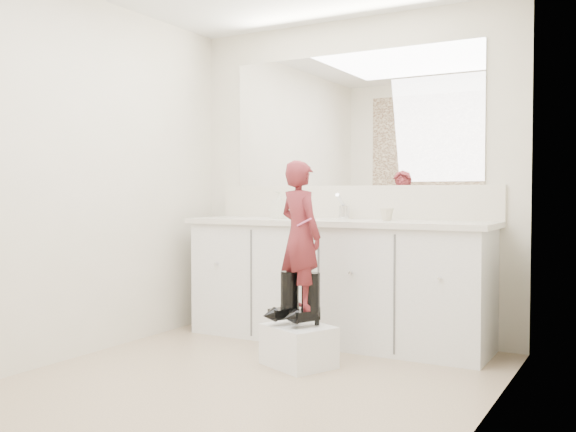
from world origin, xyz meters
The scene contains 18 objects.
floor centered at (0.00, 0.00, 0.00)m, with size 3.00×3.00×0.00m, color #866D58.
wall_back centered at (0.00, 1.50, 1.20)m, with size 2.60×2.60×0.00m, color beige.
wall_front centered at (0.00, -1.50, 1.20)m, with size 2.60×2.60×0.00m, color beige.
wall_left centered at (-1.30, 0.00, 1.20)m, with size 3.00×3.00×0.00m, color beige.
wall_right centered at (1.30, 0.00, 1.20)m, with size 3.00×3.00×0.00m, color beige.
vanity_cabinet centered at (0.00, 1.23, 0.42)m, with size 2.20×0.55×0.85m, color silver.
countertop centered at (0.00, 1.21, 0.87)m, with size 2.28×0.58×0.04m, color beige.
backsplash centered at (0.00, 1.49, 1.02)m, with size 2.28×0.03×0.25m, color beige.
mirror centered at (0.00, 1.49, 1.64)m, with size 2.00×0.02×1.00m, color white.
dot_panel centered at (0.00, -1.49, 1.65)m, with size 2.00×0.01×1.20m, color #472819.
faucet centered at (0.00, 1.38, 0.94)m, with size 0.08×0.08×0.10m, color silver.
cup centered at (0.38, 1.25, 0.93)m, with size 0.10×0.10×0.09m, color beige.
soap_bottle centered at (-0.44, 1.17, 0.99)m, with size 0.09×0.10×0.21m, color beige.
step_stool centered at (0.08, 0.51, 0.13)m, with size 0.40×0.33×0.26m, color white.
boot_left centered at (0.01, 0.53, 0.42)m, with size 0.12×0.22×0.33m, color black, non-canonical shape.
boot_right centered at (0.16, 0.53, 0.42)m, with size 0.12×0.22×0.33m, color black, non-canonical shape.
toddler centered at (0.08, 0.53, 0.82)m, with size 0.34×0.22×0.93m, color #A1313B.
toothbrush centered at (0.15, 0.45, 0.91)m, with size 0.01×0.01×0.14m, color #E35893.
Camera 1 is at (1.97, -2.99, 1.08)m, focal length 40.00 mm.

